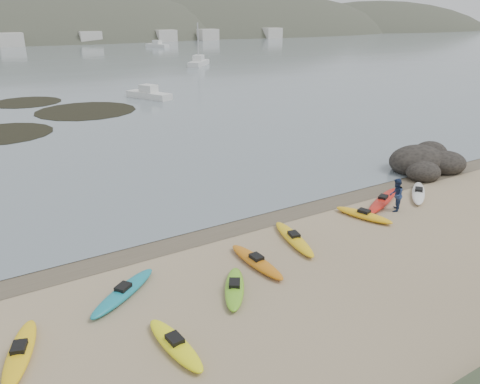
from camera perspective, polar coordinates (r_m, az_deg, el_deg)
ground at (r=23.09m, az=-0.00°, el=-3.48°), size 600.00×600.00×0.00m
wet_sand at (r=22.86m, az=0.40°, el=-3.73°), size 60.00×60.00×0.00m
kayaks at (r=20.12m, az=5.41°, el=-6.94°), size 23.46×7.65×0.34m
person_east at (r=25.19m, az=18.48°, el=-0.35°), size 1.06×1.02×1.73m
rock_cluster at (r=32.77m, az=21.67°, el=2.99°), size 5.52×4.10×1.99m
kelp_mats at (r=51.62m, az=-22.36°, el=8.78°), size 17.83×22.80×0.04m
moored_boats at (r=98.24m, az=-22.81°, el=14.16°), size 80.91×90.46×1.25m
far_hills at (r=219.27m, az=-18.62°, el=13.25°), size 550.00×135.00×80.00m
far_town at (r=163.96m, az=-26.77°, el=16.22°), size 199.00×5.00×4.00m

